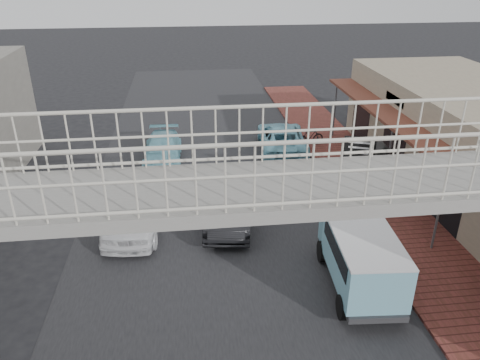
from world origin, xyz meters
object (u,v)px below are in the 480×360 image
object	(u,v)px
white_hatchback	(136,207)
dark_sedan	(228,202)
motorcycle_near	(358,200)
arrow_sign	(381,152)
motorcycle_far	(310,137)
angkot_curb	(282,138)
angkot_far	(163,150)
angkot_van	(362,254)

from	to	relation	value
white_hatchback	dark_sedan	distance (m)	3.31
motorcycle_near	arrow_sign	world-z (taller)	arrow_sign
white_hatchback	motorcycle_far	bearing A→B (deg)	46.63
dark_sedan	angkot_curb	bearing A→B (deg)	70.59
angkot_far	motorcycle_near	xyz separation A→B (m)	(7.42, -6.00, -0.04)
white_hatchback	angkot_curb	world-z (taller)	white_hatchback
angkot_far	white_hatchback	bearing A→B (deg)	-96.04
angkot_far	angkot_van	world-z (taller)	angkot_van
dark_sedan	angkot_van	world-z (taller)	angkot_van
angkot_van	arrow_sign	bearing A→B (deg)	67.61
white_hatchback	arrow_sign	size ratio (longest dim) A/B	1.54
dark_sedan	motorcycle_near	world-z (taller)	dark_sedan
white_hatchback	angkot_far	distance (m)	5.97
dark_sedan	white_hatchback	bearing A→B (deg)	-171.44
angkot_curb	arrow_sign	distance (m)	7.34
white_hatchback	dark_sedan	xyz separation A→B (m)	(3.31, 0.07, -0.04)
angkot_far	motorcycle_near	distance (m)	9.54
angkot_curb	motorcycle_near	xyz separation A→B (m)	(1.53, -6.77, -0.10)
white_hatchback	angkot_curb	size ratio (longest dim) A/B	0.95
white_hatchback	angkot_van	bearing A→B (deg)	-26.83
angkot_curb	angkot_far	distance (m)	5.94
white_hatchback	motorcycle_far	size ratio (longest dim) A/B	3.06
motorcycle_far	white_hatchback	bearing A→B (deg)	117.47
angkot_van	arrow_sign	size ratio (longest dim) A/B	1.32
arrow_sign	angkot_far	bearing A→B (deg)	165.40
angkot_far	motorcycle_near	world-z (taller)	angkot_far
dark_sedan	angkot_far	xyz separation A→B (m)	(-2.54, 5.85, -0.13)
angkot_far	motorcycle_far	world-z (taller)	angkot_far
angkot_far	motorcycle_near	bearing A→B (deg)	-37.63
angkot_far	angkot_van	xyz separation A→B (m)	(5.91, -10.26, 0.58)
motorcycle_far	motorcycle_near	bearing A→B (deg)	167.02
angkot_far	angkot_van	distance (m)	11.86
angkot_curb	motorcycle_near	size ratio (longest dim) A/B	2.71
white_hatchback	angkot_far	xyz separation A→B (m)	(0.76, 5.92, -0.17)
angkot_van	arrow_sign	distance (m)	4.95
dark_sedan	motorcycle_far	world-z (taller)	dark_sedan
motorcycle_near	motorcycle_far	distance (m)	7.05
angkot_far	arrow_sign	bearing A→B (deg)	-35.37
angkot_curb	angkot_far	world-z (taller)	angkot_curb
dark_sedan	angkot_van	size ratio (longest dim) A/B	1.14
angkot_van	motorcycle_near	distance (m)	4.56
white_hatchback	motorcycle_far	world-z (taller)	white_hatchback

